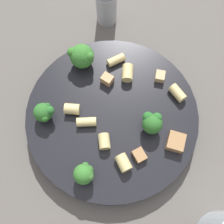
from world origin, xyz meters
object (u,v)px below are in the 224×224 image
object	(u,v)px
pasta_bowl	(112,117)
rigatoni_1	(177,93)
chicken_chunk_1	(160,76)
broccoli_floret_1	(44,112)
broccoli_floret_0	(152,123)
chicken_chunk_3	(176,142)
rigatoni_4	(104,141)
rigatoni_0	(87,122)
rigatoni_3	(124,163)
rigatoni_6	(128,73)
chicken_chunk_0	(141,154)
rigatoni_5	(116,60)
chicken_chunk_2	(107,79)
pepper_shaker	(106,2)
broccoli_floret_3	(82,56)
rigatoni_2	(72,109)
broccoli_floret_2	(84,174)

from	to	relation	value
pasta_bowl	rigatoni_1	distance (m)	0.11
chicken_chunk_1	broccoli_floret_1	bearing A→B (deg)	-101.06
broccoli_floret_0	chicken_chunk_3	world-z (taller)	broccoli_floret_0
rigatoni_4	rigatoni_0	bearing A→B (deg)	-169.75
rigatoni_3	rigatoni_6	world-z (taller)	same
rigatoni_3	chicken_chunk_0	xyz separation A→B (m)	(0.00, 0.03, -0.00)
rigatoni_1	rigatoni_5	size ratio (longest dim) A/B	0.96
rigatoni_0	chicken_chunk_0	world-z (taller)	rigatoni_0
chicken_chunk_2	pepper_shaker	distance (m)	0.14
pasta_bowl	broccoli_floret_1	bearing A→B (deg)	-119.31
broccoli_floret_3	pepper_shaker	xyz separation A→B (m)	(-0.08, 0.09, -0.01)
broccoli_floret_1	rigatoni_1	distance (m)	0.21
rigatoni_0	chicken_chunk_1	size ratio (longest dim) A/B	1.76
rigatoni_6	chicken_chunk_3	bearing A→B (deg)	-0.10
broccoli_floret_1	rigatoni_0	size ratio (longest dim) A/B	1.09
pepper_shaker	chicken_chunk_3	bearing A→B (deg)	-8.52
rigatoni_5	pepper_shaker	world-z (taller)	pepper_shaker
rigatoni_2	rigatoni_5	bearing A→B (deg)	110.57
broccoli_floret_3	rigatoni_4	distance (m)	0.14
rigatoni_2	rigatoni_6	size ratio (longest dim) A/B	0.86
broccoli_floret_2	chicken_chunk_1	size ratio (longest dim) A/B	2.01
rigatoni_1	chicken_chunk_0	world-z (taller)	rigatoni_1
rigatoni_0	pepper_shaker	distance (m)	0.22
rigatoni_0	pepper_shaker	size ratio (longest dim) A/B	0.32
broccoli_floret_1	rigatoni_3	world-z (taller)	broccoli_floret_1
broccoli_floret_1	rigatoni_0	xyz separation A→B (m)	(0.04, 0.05, -0.01)
rigatoni_2	chicken_chunk_0	bearing A→B (deg)	24.97
broccoli_floret_0	broccoli_floret_3	xyz separation A→B (m)	(-0.15, -0.03, 0.00)
pasta_bowl	chicken_chunk_1	bearing A→B (deg)	97.61
chicken_chunk_3	pepper_shaker	world-z (taller)	pepper_shaker
broccoli_floret_1	chicken_chunk_1	world-z (taller)	broccoli_floret_1
broccoli_floret_3	rigatoni_4	world-z (taller)	broccoli_floret_3
rigatoni_1	rigatoni_4	xyz separation A→B (m)	(0.01, -0.14, 0.00)
chicken_chunk_3	pepper_shaker	bearing A→B (deg)	171.48
broccoli_floret_1	broccoli_floret_0	bearing A→B (deg)	52.64
broccoli_floret_0	rigatoni_6	world-z (taller)	broccoli_floret_0
chicken_chunk_0	pepper_shaker	distance (m)	0.27
rigatoni_3	rigatoni_4	distance (m)	0.04
broccoli_floret_3	rigatoni_5	distance (m)	0.06
rigatoni_1	rigatoni_4	world-z (taller)	rigatoni_4
chicken_chunk_0	chicken_chunk_2	xyz separation A→B (m)	(-0.13, 0.02, 0.00)
broccoli_floret_2	rigatoni_1	size ratio (longest dim) A/B	1.22
rigatoni_1	chicken_chunk_1	size ratio (longest dim) A/B	1.65
rigatoni_5	chicken_chunk_2	bearing A→B (deg)	-53.27
broccoli_floret_0	rigatoni_5	bearing A→B (deg)	173.62
broccoli_floret_2	broccoli_floret_1	bearing A→B (deg)	-176.21
broccoli_floret_3	rigatoni_0	xyz separation A→B (m)	(0.09, -0.05, -0.02)
chicken_chunk_0	chicken_chunk_3	distance (m)	0.05
rigatoni_1	pasta_bowl	bearing A→B (deg)	-103.80
pasta_bowl	chicken_chunk_0	size ratio (longest dim) A/B	13.98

